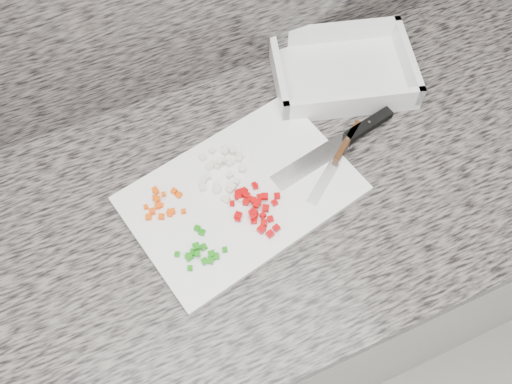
% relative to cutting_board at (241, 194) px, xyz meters
% --- Properties ---
extents(cabinet, '(3.92, 0.62, 0.86)m').
position_rel_cutting_board_xyz_m(cabinet, '(-0.07, -0.01, -0.48)').
color(cabinet, silver).
rests_on(cabinet, ground).
extents(countertop, '(3.96, 0.64, 0.04)m').
position_rel_cutting_board_xyz_m(countertop, '(-0.07, -0.01, -0.03)').
color(countertop, '#655F59').
rests_on(countertop, cabinet).
extents(cutting_board, '(0.44, 0.34, 0.01)m').
position_rel_cutting_board_xyz_m(cutting_board, '(0.00, 0.00, 0.00)').
color(cutting_board, white).
rests_on(cutting_board, countertop).
extents(carrot_pile, '(0.08, 0.07, 0.01)m').
position_rel_cutting_board_xyz_m(carrot_pile, '(-0.14, 0.03, 0.01)').
color(carrot_pile, '#FF5305').
rests_on(carrot_pile, cutting_board).
extents(onion_pile, '(0.10, 0.10, 0.02)m').
position_rel_cutting_board_xyz_m(onion_pile, '(-0.01, 0.05, 0.01)').
color(onion_pile, silver).
rests_on(onion_pile, cutting_board).
extents(green_pepper_pile, '(0.09, 0.08, 0.02)m').
position_rel_cutting_board_xyz_m(green_pepper_pile, '(-0.11, -0.08, 0.01)').
color(green_pepper_pile, '#14820B').
rests_on(green_pepper_pile, cutting_board).
extents(red_pepper_pile, '(0.09, 0.11, 0.02)m').
position_rel_cutting_board_xyz_m(red_pepper_pile, '(0.01, -0.04, 0.01)').
color(red_pepper_pile, '#C20205').
rests_on(red_pepper_pile, cutting_board).
extents(garlic_pile, '(0.05, 0.04, 0.01)m').
position_rel_cutting_board_xyz_m(garlic_pile, '(-0.02, -0.00, 0.01)').
color(garlic_pile, beige).
rests_on(garlic_pile, cutting_board).
extents(chef_knife, '(0.27, 0.08, 0.02)m').
position_rel_cutting_board_xyz_m(chef_knife, '(0.23, 0.02, 0.01)').
color(chef_knife, silver).
rests_on(chef_knife, cutting_board).
extents(paring_knife, '(0.17, 0.13, 0.02)m').
position_rel_cutting_board_xyz_m(paring_knife, '(0.20, -0.00, 0.01)').
color(paring_knife, silver).
rests_on(paring_knife, cutting_board).
extents(tray, '(0.32, 0.27, 0.06)m').
position_rel_cutting_board_xyz_m(tray, '(0.30, 0.17, 0.01)').
color(tray, white).
rests_on(tray, countertop).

